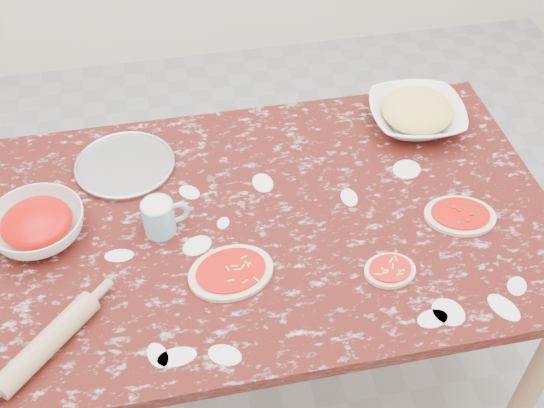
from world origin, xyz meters
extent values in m
plane|color=gray|center=(0.00, 0.00, 0.00)|extent=(4.00, 4.00, 0.00)
cube|color=#3B100D|center=(0.00, 0.00, 0.73)|extent=(1.60, 1.00, 0.04)
cube|color=#A47D5D|center=(0.00, 0.00, 0.67)|extent=(1.50, 0.90, 0.08)
cylinder|color=#A47D5D|center=(0.72, -0.42, 0.35)|extent=(0.07, 0.07, 0.71)
cylinder|color=#A47D5D|center=(-0.72, 0.42, 0.35)|extent=(0.07, 0.07, 0.71)
cylinder|color=#A47D5D|center=(0.72, 0.42, 0.35)|extent=(0.07, 0.07, 0.71)
cylinder|color=#B2B2B7|center=(-0.40, 0.29, 0.76)|extent=(0.33, 0.33, 0.01)
imported|color=white|center=(-0.64, 0.05, 0.79)|extent=(0.26, 0.26, 0.08)
imported|color=white|center=(0.53, 0.31, 0.79)|extent=(0.33, 0.33, 0.07)
cylinder|color=#76B6CA|center=(-0.31, 0.01, 0.80)|extent=(0.09, 0.09, 0.10)
torus|color=#76B6CA|center=(-0.26, 0.02, 0.80)|extent=(0.07, 0.03, 0.07)
cylinder|color=silver|center=(-0.31, 0.01, 0.84)|extent=(0.07, 0.07, 0.01)
ellipsoid|color=beige|center=(-0.15, -0.18, 0.76)|extent=(0.26, 0.22, 0.01)
ellipsoid|color=red|center=(-0.15, -0.18, 0.76)|extent=(0.21, 0.18, 0.00)
ellipsoid|color=beige|center=(0.26, -0.26, 0.76)|extent=(0.14, 0.12, 0.01)
ellipsoid|color=red|center=(0.26, -0.26, 0.76)|extent=(0.12, 0.10, 0.00)
ellipsoid|color=beige|center=(0.52, -0.11, 0.76)|extent=(0.23, 0.19, 0.01)
ellipsoid|color=red|center=(0.52, -0.11, 0.76)|extent=(0.19, 0.16, 0.00)
cylinder|color=tan|center=(-0.60, -0.32, 0.78)|extent=(0.25, 0.25, 0.06)
camera|label=1|loc=(-0.25, -1.27, 2.13)|focal=44.31mm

